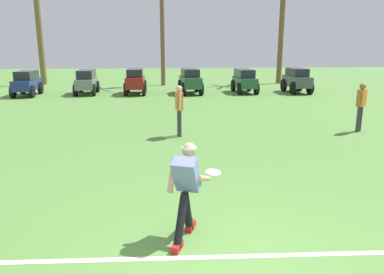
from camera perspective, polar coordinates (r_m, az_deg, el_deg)
The scene contains 15 objects.
ground_plane at distance 5.06m, azimuth 5.19°, elevation -19.24°, with size 80.00×80.00×0.00m, color #5B8E40.
field_line_paint at distance 5.27m, azimuth 4.69°, elevation -17.73°, with size 18.67×0.10×0.01m, color white.
frisbee_thrower at distance 5.42m, azimuth -0.87°, elevation -7.44°, with size 0.71×1.01×1.40m.
frisbee_in_flight at distance 6.13m, azimuth 3.26°, elevation -5.44°, with size 0.35×0.35×0.06m.
teammate_near_sideline at distance 13.15m, azimuth 24.36°, elevation 4.78°, with size 0.42×0.38×1.56m.
teammate_midfield at distance 11.38m, azimuth -1.97°, elevation 4.76°, with size 0.23×0.50×1.56m.
parked_car_slot_a at distance 22.50m, azimuth -23.88°, elevation 7.62°, with size 1.22×2.43×1.34m.
parked_car_slot_b at distance 22.11m, azimuth -15.77°, elevation 8.20°, with size 1.21×2.43×1.34m.
parked_car_slot_c at distance 21.52m, azimuth -8.62°, elevation 8.47°, with size 1.16×2.35×1.40m.
parked_car_slot_d at distance 21.42m, azimuth -0.27°, elevation 8.60°, with size 1.31×2.41×1.40m.
parked_car_slot_e at distance 22.09m, azimuth 8.00°, elevation 8.58°, with size 1.19×2.42×1.34m.
parked_car_slot_f at distance 22.70m, azimuth 15.68°, elevation 8.39°, with size 1.21×2.37×1.40m.
palm_tree_far_left at distance 28.38m, azimuth -22.32°, elevation 15.66°, with size 3.60×2.86×7.22m.
palm_tree_left_of_centre at distance 25.86m, azimuth -4.56°, elevation 17.12°, with size 2.76×3.26×6.75m.
palm_tree_right_of_centre at distance 27.84m, azimuth 13.53°, elevation 16.63°, with size 3.19×3.27×7.30m.
Camera 1 is at (-0.80, -4.16, 2.77)m, focal length 35.00 mm.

